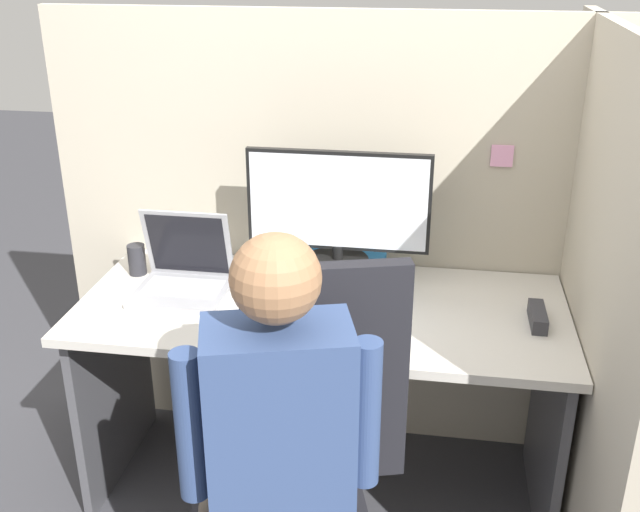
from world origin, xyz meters
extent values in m
cube|color=#B7AD99|center=(0.00, 0.73, 0.82)|extent=(2.09, 0.04, 1.63)
cube|color=#F4EA66|center=(0.06, 0.71, 1.03)|extent=(0.06, 0.01, 0.06)
cube|color=#EA9EC6|center=(0.56, 0.71, 1.17)|extent=(0.07, 0.01, 0.07)
cube|color=#B7AD99|center=(0.82, 0.28, 0.82)|extent=(0.04, 1.35, 1.63)
cube|color=beige|center=(0.00, 0.35, 0.73)|extent=(1.59, 0.71, 0.03)
cube|color=#4C4C51|center=(-0.76, 0.35, 0.36)|extent=(0.03, 0.60, 0.71)
cube|color=#4C4C51|center=(0.76, 0.35, 0.36)|extent=(0.03, 0.60, 0.71)
cube|color=#236BAD|center=(0.03, 0.52, 0.78)|extent=(0.32, 0.26, 0.09)
cylinder|color=black|center=(0.03, 0.52, 0.83)|extent=(0.21, 0.21, 0.01)
cylinder|color=black|center=(0.03, 0.52, 0.86)|extent=(0.04, 0.04, 0.05)
cube|color=black|center=(0.03, 0.52, 1.04)|extent=(0.61, 0.02, 0.34)
cube|color=silver|center=(0.03, 0.51, 1.04)|extent=(0.59, 0.00, 0.31)
cube|color=#99999E|center=(-0.47, 0.35, 0.75)|extent=(0.30, 0.26, 0.02)
cube|color=silver|center=(-0.47, 0.37, 0.76)|extent=(0.26, 0.14, 0.00)
cube|color=#99999E|center=(-0.47, 0.45, 0.89)|extent=(0.30, 0.07, 0.25)
cube|color=black|center=(-0.47, 0.44, 0.89)|extent=(0.27, 0.06, 0.22)
ellipsoid|color=black|center=(-0.22, 0.21, 0.76)|extent=(0.07, 0.06, 0.04)
cube|color=#2D2D33|center=(0.68, 0.33, 0.76)|extent=(0.05, 0.16, 0.05)
cone|color=orange|center=(-0.06, 0.15, 0.76)|extent=(0.04, 0.09, 0.04)
cylinder|color=green|center=(-0.06, 0.21, 0.76)|extent=(0.02, 0.02, 0.02)
cube|color=black|center=(0.09, -0.14, 0.78)|extent=(0.43, 0.17, 0.64)
cube|color=#334775|center=(0.02, -0.39, 0.82)|extent=(0.38, 0.29, 0.49)
sphere|color=#9E704C|center=(0.02, -0.39, 1.18)|extent=(0.20, 0.20, 0.20)
cylinder|color=#334775|center=(-0.18, -0.44, 0.82)|extent=(0.07, 0.07, 0.39)
cylinder|color=#334775|center=(0.21, -0.33, 0.82)|extent=(0.07, 0.07, 0.39)
cylinder|color=#28282D|center=(-0.68, 0.49, 0.79)|extent=(0.06, 0.06, 0.11)
camera|label=1|loc=(0.34, -1.80, 1.86)|focal=42.00mm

